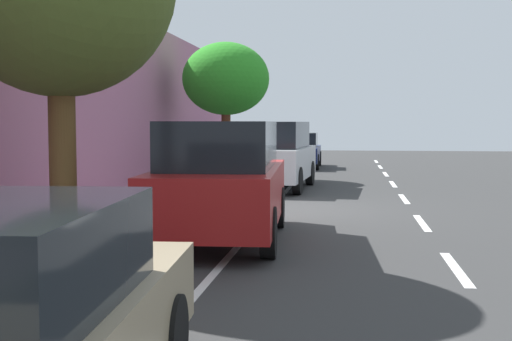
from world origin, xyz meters
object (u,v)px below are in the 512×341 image
parked_sedan_dark_blue_nearest (299,150)px  street_tree_near_cyclist (226,79)px  parked_suv_silver_second (275,154)px  bicycle_at_curb (224,194)px  parked_suv_red_mid (222,179)px  pedestrian_on_phone (191,151)px  cyclist_with_backpack (218,163)px

parked_sedan_dark_blue_nearest → street_tree_near_cyclist: size_ratio=0.95×
parked_suv_silver_second → bicycle_at_curb: bearing=83.1°
parked_suv_red_mid → pedestrian_on_phone: (3.08, -11.02, -0.01)m
parked_suv_silver_second → bicycle_at_curb: (0.61, 5.01, -0.66)m
parked_suv_red_mid → parked_suv_silver_second: bearing=-89.8°
parked_suv_silver_second → bicycle_at_curb: parked_suv_silver_second is taller
parked_sedan_dark_blue_nearest → bicycle_at_curb: 14.58m
pedestrian_on_phone → cyclist_with_backpack: bearing=108.0°
parked_suv_silver_second → parked_sedan_dark_blue_nearest: bearing=-90.3°
street_tree_near_cyclist → bicycle_at_curb: bearing=99.9°
parked_sedan_dark_blue_nearest → street_tree_near_cyclist: (2.13, 6.11, 2.71)m
bicycle_at_curb → parked_suv_silver_second: bearing=-96.9°
cyclist_with_backpack → street_tree_near_cyclist: (1.25, -8.02, 2.42)m
parked_suv_silver_second → parked_suv_red_mid: size_ratio=1.00×
cyclist_with_backpack → street_tree_near_cyclist: 8.47m
parked_suv_silver_second → pedestrian_on_phone: bearing=-36.2°
parked_sedan_dark_blue_nearest → cyclist_with_backpack: cyclist_with_backpack is taller
parked_sedan_dark_blue_nearest → pedestrian_on_phone: 7.96m
parked_sedan_dark_blue_nearest → bicycle_at_curb: size_ratio=2.67×
parked_suv_red_mid → pedestrian_on_phone: 11.44m
parked_sedan_dark_blue_nearest → parked_suv_silver_second: size_ratio=0.92×
bicycle_at_curb → pedestrian_on_phone: (2.43, -7.24, 0.65)m
street_tree_near_cyclist → parked_suv_red_mid: bearing=99.8°
bicycle_at_curb → street_tree_near_cyclist: (1.47, -8.46, 3.09)m
cyclist_with_backpack → street_tree_near_cyclist: bearing=-81.1°
parked_suv_silver_second → parked_suv_red_mid: bearing=90.2°
bicycle_at_curb → parked_suv_red_mid: bearing=99.7°
bicycle_at_curb → parked_sedan_dark_blue_nearest: bearing=-92.6°
parked_suv_red_mid → street_tree_near_cyclist: 12.66m
parked_suv_red_mid → cyclist_with_backpack: bearing=-78.4°
parked_suv_red_mid → parked_sedan_dark_blue_nearest: bearing=-90.0°
bicycle_at_curb → street_tree_near_cyclist: 9.12m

